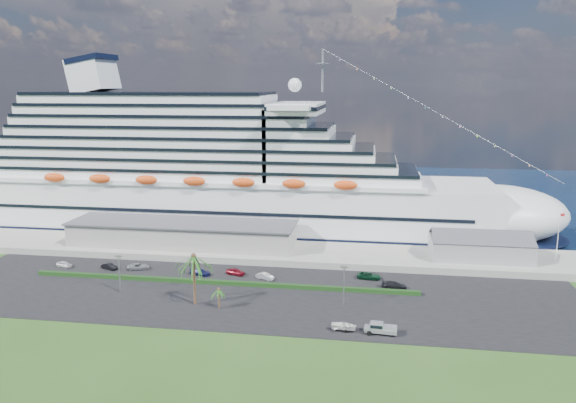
% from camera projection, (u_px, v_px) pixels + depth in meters
% --- Properties ---
extents(ground, '(420.00, 420.00, 0.00)m').
position_uv_depth(ground, '(238.00, 315.00, 109.24)').
color(ground, '#2A4C19').
rests_on(ground, ground).
extents(asphalt_lot, '(140.00, 38.00, 0.12)m').
position_uv_depth(asphalt_lot, '(250.00, 295.00, 119.87)').
color(asphalt_lot, black).
rests_on(asphalt_lot, ground).
extents(wharf, '(240.00, 20.00, 1.80)m').
position_uv_depth(wharf, '(274.00, 252.00, 147.76)').
color(wharf, gray).
rests_on(wharf, ground).
extents(water, '(420.00, 160.00, 0.02)m').
position_uv_depth(water, '(312.00, 192.00, 235.03)').
color(water, black).
rests_on(water, ground).
extents(cruise_ship, '(191.00, 38.00, 54.00)m').
position_uv_depth(cruise_ship, '(218.00, 176.00, 170.96)').
color(cruise_ship, silver).
rests_on(cruise_ship, ground).
extents(terminal_building, '(61.00, 15.00, 6.30)m').
position_uv_depth(terminal_building, '(183.00, 233.00, 150.63)').
color(terminal_building, gray).
rests_on(terminal_building, wharf).
extents(port_shed, '(24.00, 12.31, 7.37)m').
position_uv_depth(port_shed, '(480.00, 248.00, 139.32)').
color(port_shed, gray).
rests_on(port_shed, wharf).
extents(flagpole, '(1.08, 0.16, 12.00)m').
position_uv_depth(flagpole, '(558.00, 235.00, 135.85)').
color(flagpole, silver).
rests_on(flagpole, wharf).
extents(hedge, '(88.00, 1.10, 0.90)m').
position_uv_depth(hedge, '(220.00, 282.00, 125.79)').
color(hedge, black).
rests_on(hedge, asphalt_lot).
extents(lamp_post_left, '(1.60, 0.35, 8.27)m').
position_uv_depth(lamp_post_left, '(119.00, 269.00, 120.05)').
color(lamp_post_left, gray).
rests_on(lamp_post_left, asphalt_lot).
extents(lamp_post_right, '(1.60, 0.35, 8.27)m').
position_uv_depth(lamp_post_right, '(344.00, 281.00, 112.92)').
color(lamp_post_right, gray).
rests_on(lamp_post_right, asphalt_lot).
extents(palm_tall, '(8.82, 8.82, 11.13)m').
position_uv_depth(palm_tall, '(194.00, 262.00, 112.71)').
color(palm_tall, '#47301E').
rests_on(palm_tall, ground).
extents(palm_short, '(3.53, 3.53, 4.56)m').
position_uv_depth(palm_short, '(219.00, 292.00, 111.58)').
color(palm_short, '#47301E').
rests_on(palm_short, ground).
extents(parked_car_0, '(4.49, 2.67, 1.43)m').
position_uv_depth(parked_car_0, '(64.00, 264.00, 137.68)').
color(parked_car_0, silver).
rests_on(parked_car_0, asphalt_lot).
extents(parked_car_1, '(4.64, 3.09, 1.45)m').
position_uv_depth(parked_car_1, '(109.00, 266.00, 136.07)').
color(parked_car_1, black).
rests_on(parked_car_1, asphalt_lot).
extents(parked_car_2, '(5.63, 3.80, 1.43)m').
position_uv_depth(parked_car_2, '(138.00, 266.00, 136.10)').
color(parked_car_2, '#92949A').
rests_on(parked_car_2, asphalt_lot).
extents(parked_car_3, '(5.28, 3.09, 1.44)m').
position_uv_depth(parked_car_3, '(200.00, 272.00, 131.91)').
color(parked_car_3, '#161B4F').
rests_on(parked_car_3, asphalt_lot).
extents(parked_car_4, '(4.91, 3.10, 1.56)m').
position_uv_depth(parked_car_4, '(236.00, 272.00, 132.02)').
color(parked_car_4, maroon).
rests_on(parked_car_4, asphalt_lot).
extents(parked_car_5, '(4.64, 3.02, 1.44)m').
position_uv_depth(parked_car_5, '(265.00, 276.00, 129.03)').
color(parked_car_5, '#9FA3A6').
rests_on(parked_car_5, asphalt_lot).
extents(parked_car_6, '(5.71, 3.18, 1.51)m').
position_uv_depth(parked_car_6, '(369.00, 276.00, 129.28)').
color(parked_car_6, '#0D361F').
rests_on(parked_car_6, asphalt_lot).
extents(parked_car_7, '(5.68, 2.82, 1.59)m').
position_uv_depth(parked_car_7, '(394.00, 285.00, 123.36)').
color(parked_car_7, black).
rests_on(parked_car_7, asphalt_lot).
extents(pickup_truck, '(5.97, 2.57, 2.06)m').
position_uv_depth(pickup_truck, '(380.00, 328.00, 100.69)').
color(pickup_truck, black).
rests_on(pickup_truck, asphalt_lot).
extents(boat_trailer, '(5.37, 3.55, 1.53)m').
position_uv_depth(boat_trailer, '(344.00, 326.00, 101.93)').
color(boat_trailer, gray).
rests_on(boat_trailer, asphalt_lot).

